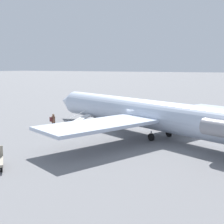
% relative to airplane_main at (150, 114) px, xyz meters
% --- Properties ---
extents(ground_plane, '(600.00, 600.00, 0.00)m').
position_rel_airplane_main_xyz_m(ground_plane, '(0.88, -0.36, -2.10)').
color(ground_plane, slate).
extents(airplane_main, '(28.36, 22.08, 7.02)m').
position_rel_airplane_main_xyz_m(airplane_main, '(0.00, 0.00, 0.00)').
color(airplane_main, silver).
rests_on(airplane_main, ground).
extents(boarding_stairs, '(2.44, 4.10, 1.73)m').
position_rel_airplane_main_xyz_m(boarding_stairs, '(8.76, 0.63, -1.72)').
color(boarding_stairs, silver).
rests_on(boarding_stairs, ground).
extents(passenger, '(0.44, 0.57, 1.74)m').
position_rel_airplane_main_xyz_m(passenger, '(9.45, 2.31, -1.10)').
color(passenger, '#23232D').
rests_on(passenger, ground).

